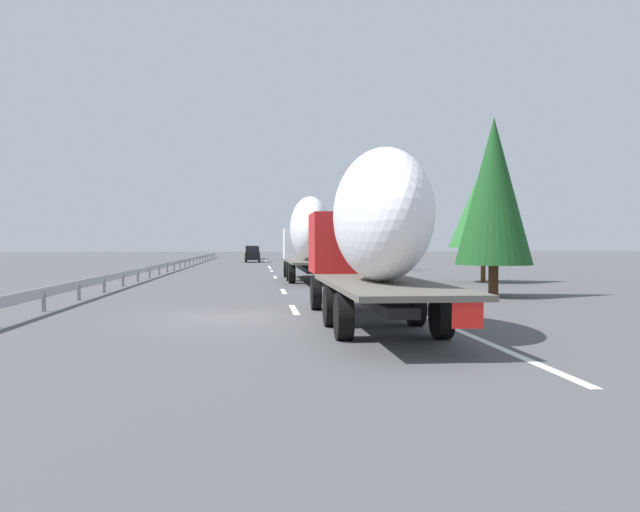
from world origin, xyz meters
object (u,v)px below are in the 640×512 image
at_px(truck_lead, 308,235).
at_px(car_blue_sedan, 253,252).
at_px(car_black_suv, 253,254).
at_px(truck_trailing, 372,230).
at_px(road_sign, 327,241).
at_px(car_yellow_coupe, 251,253).

relative_size(truck_lead, car_blue_sedan, 2.81).
bearing_deg(car_black_suv, car_blue_sedan, 0.16).
bearing_deg(truck_trailing, road_sign, -4.45).
bearing_deg(car_black_suv, truck_lead, -175.09).
height_order(truck_trailing, road_sign, truck_trailing).
distance_m(truck_trailing, car_yellow_coupe, 73.07).
bearing_deg(car_yellow_coupe, truck_lead, -175.98).
bearing_deg(road_sign, car_black_suv, 17.21).
relative_size(car_yellow_coupe, road_sign, 1.23).
bearing_deg(car_black_suv, road_sign, -162.79).
height_order(car_black_suv, car_yellow_coupe, car_yellow_coupe).
xyz_separation_m(truck_lead, car_yellow_coupe, (51.98, 3.65, -1.70)).
distance_m(truck_lead, car_blue_sedan, 61.69).
bearing_deg(car_blue_sedan, road_sign, -171.24).
height_order(car_yellow_coupe, road_sign, road_sign).
xyz_separation_m(car_black_suv, car_blue_sedan, (21.67, 0.06, -0.04)).
relative_size(car_black_suv, car_blue_sedan, 1.02).
bearing_deg(road_sign, truck_trailing, 175.55).
height_order(truck_lead, car_yellow_coupe, truck_lead).
height_order(car_black_suv, car_blue_sedan, car_black_suv).
xyz_separation_m(truck_trailing, car_black_suv, (60.88, 3.43, -1.52)).
height_order(car_blue_sedan, road_sign, road_sign).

